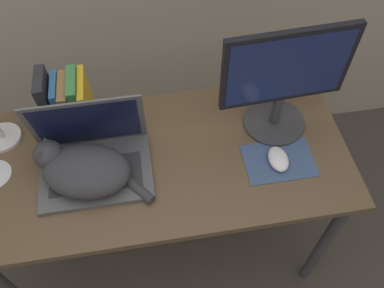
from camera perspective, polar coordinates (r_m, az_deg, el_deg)
name	(u,v)px	position (r m, az deg, el deg)	size (l,w,h in m)	color
desk	(162,172)	(1.48, -4.17, -4.00)	(1.31, 0.60, 0.76)	brown
laptop	(94,158)	(1.38, -13.63, -1.86)	(0.37, 0.27, 0.27)	#4C4C51
cat	(83,169)	(1.35, -15.11, -3.39)	(0.37, 0.27, 0.14)	#333338
external_monitor	(284,80)	(1.36, 12.84, 8.80)	(0.43, 0.22, 0.42)	#333338
mousepad	(279,161)	(1.43, 12.09, -2.29)	(0.24, 0.17, 0.00)	#384C75
computer_mouse	(278,159)	(1.41, 12.02, -2.06)	(0.07, 0.10, 0.03)	silver
book_row	(68,104)	(1.47, -16.97, 5.37)	(0.16, 0.17, 0.25)	#232328
webcam	(126,101)	(1.53, -9.28, 5.98)	(0.04, 0.04, 0.07)	#232328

